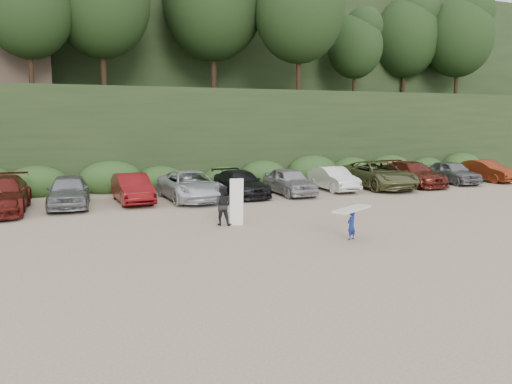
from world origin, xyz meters
name	(u,v)px	position (x,y,z in m)	size (l,w,h in m)	color
ground	(316,239)	(0.00, 0.00, 0.00)	(120.00, 120.00, 0.00)	tan
hillside_backdrop	(135,45)	(-0.26, 35.93, 11.22)	(90.00, 41.50, 28.00)	black
parked_cars	(202,185)	(-1.19, 9.99, 0.75)	(39.92, 6.15, 1.63)	#B6B6BB
child_surfer	(352,218)	(1.11, -0.48, 0.75)	(1.87, 1.34, 1.11)	navy
adult_surfer	(224,205)	(-2.18, 3.42, 0.80)	(1.23, 0.94, 1.85)	black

